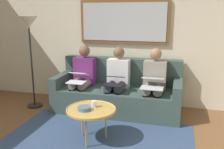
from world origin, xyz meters
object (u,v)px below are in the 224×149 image
(couch, at_px, (118,93))
(bowl, at_px, (84,108))
(cup, at_px, (94,104))
(framed_mirror, at_px, (124,22))
(laptop_white, at_px, (78,77))
(standing_lamp, at_px, (29,33))
(person_right, at_px, (83,75))
(person_middle, at_px, (117,78))
(coffee_table, at_px, (91,110))
(person_left, at_px, (154,80))
(laptop_black, at_px, (114,80))
(laptop_silver, at_px, (153,82))

(couch, distance_m, bowl, 1.31)
(cup, bearing_deg, framed_mirror, -92.09)
(cup, relative_size, laptop_white, 0.24)
(standing_lamp, bearing_deg, person_right, -167.67)
(couch, distance_m, person_middle, 0.31)
(coffee_table, bearing_deg, bowl, 44.31)
(framed_mirror, height_order, person_middle, framed_mirror)
(person_left, xyz_separation_m, person_middle, (0.64, 0.00, 0.00))
(person_middle, xyz_separation_m, person_right, (0.64, 0.00, 0.00))
(cup, height_order, standing_lamp, standing_lamp)
(coffee_table, relative_size, person_left, 0.59)
(person_left, distance_m, standing_lamp, 2.33)
(bowl, height_order, laptop_black, laptop_black)
(bowl, xyz_separation_m, laptop_black, (-0.14, -0.97, 0.14))
(person_middle, bearing_deg, standing_lamp, 7.31)
(bowl, bearing_deg, laptop_black, -98.34)
(coffee_table, relative_size, standing_lamp, 0.41)
(bowl, xyz_separation_m, standing_lamp, (1.41, -1.02, 0.89))
(bowl, distance_m, laptop_silver, 1.26)
(cup, height_order, laptop_white, laptop_white)
(person_middle, bearing_deg, coffee_table, 86.40)
(framed_mirror, bearing_deg, couch, 90.00)
(laptop_silver, height_order, laptop_black, laptop_silver)
(standing_lamp, bearing_deg, cup, 149.53)
(person_right, bearing_deg, couch, -173.87)
(person_right, relative_size, standing_lamp, 0.69)
(cup, relative_size, laptop_black, 0.27)
(coffee_table, height_order, person_middle, person_middle)
(couch, height_order, bowl, couch)
(person_middle, height_order, laptop_black, person_middle)
(person_left, height_order, standing_lamp, standing_lamp)
(person_middle, bearing_deg, bowl, 83.33)
(coffee_table, distance_m, laptop_silver, 1.17)
(laptop_white, relative_size, standing_lamp, 0.23)
(person_left, bearing_deg, laptop_silver, 90.00)
(bowl, bearing_deg, person_right, -67.76)
(framed_mirror, bearing_deg, laptop_white, 47.16)
(laptop_black, bearing_deg, cup, 86.14)
(laptop_silver, height_order, person_right, person_right)
(cup, relative_size, standing_lamp, 0.05)
(framed_mirror, xyz_separation_m, person_middle, (0.00, 0.46, -0.94))
(laptop_silver, bearing_deg, laptop_black, 0.62)
(couch, relative_size, laptop_silver, 5.78)
(couch, bearing_deg, laptop_white, 25.26)
(couch, relative_size, laptop_black, 6.49)
(framed_mirror, xyz_separation_m, laptop_black, (0.00, 0.70, -0.92))
(person_right, bearing_deg, coffee_table, 116.30)
(couch, relative_size, person_left, 1.93)
(person_left, relative_size, laptop_black, 3.36)
(person_right, xyz_separation_m, standing_lamp, (0.91, 0.20, 0.76))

